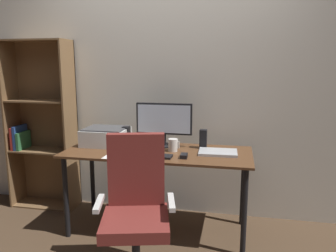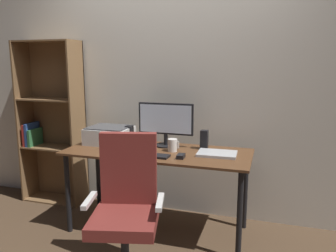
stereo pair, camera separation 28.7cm
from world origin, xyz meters
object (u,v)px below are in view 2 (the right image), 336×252
bookshelf (52,124)px  speaker_left (129,135)px  laptop (217,154)px  monitor (166,122)px  coffee_mug (173,145)px  speaker_right (204,140)px  desk (157,160)px  keyboard (152,155)px  printer (110,135)px  office_chair (126,214)px  mouse (181,156)px

bookshelf → speaker_left: bearing=-8.8°
laptop → monitor: bearing=159.9°
coffee_mug → speaker_right: bearing=32.4°
speaker_left → laptop: bearing=-10.3°
monitor → desk: bearing=-95.0°
keyboard → printer: printer is taller
desk → coffee_mug: bearing=10.0°
monitor → office_chair: monitor is taller
monitor → bookshelf: bearing=173.9°
speaker_left → coffee_mug: bearing=-18.1°
desk → keyboard: 0.21m
monitor → mouse: size_ratio=5.36×
coffee_mug → laptop: (0.39, -0.00, -0.04)m
desk → bookshelf: bookshelf is taller
desk → monitor: bearing=85.0°
desk → speaker_left: 0.42m
laptop → printer: (-1.05, 0.11, 0.07)m
desk → coffee_mug: coffee_mug is taller
desk → laptop: laptop is taller
laptop → bookshelf: (-1.83, 0.31, 0.10)m
desk → speaker_right: (0.38, 0.18, 0.17)m
mouse → printer: printer is taller
keyboard → printer: bearing=152.1°
mouse → speaker_left: size_ratio=0.56×
keyboard → speaker_right: (0.36, 0.37, 0.08)m
office_chair → speaker_left: bearing=98.1°
monitor → laptop: 0.57m
keyboard → bookshelf: bookshelf is taller
mouse → printer: 0.84m
keyboard → mouse: 0.24m
monitor → speaker_left: size_ratio=3.03×
mouse → coffee_mug: (-0.12, 0.19, 0.04)m
desk → keyboard: (0.02, -0.19, 0.10)m
laptop → keyboard: bearing=-159.4°
monitor → coffee_mug: (0.12, -0.16, -0.17)m
desk → office_chair: size_ratio=1.60×
desk → keyboard: keyboard is taller
keyboard → speaker_left: (-0.36, 0.37, 0.08)m
coffee_mug → mouse: bearing=-56.1°
office_chair → monitor: bearing=75.3°
mouse → coffee_mug: coffee_mug is taller
mouse → bookshelf: 1.65m
bookshelf → mouse: bearing=-17.3°
mouse → laptop: (0.26, 0.18, -0.01)m
mouse → printer: size_ratio=0.24×
keyboard → mouse: bearing=7.8°
laptop → bookshelf: bearing=168.6°
bookshelf → coffee_mug: bearing=-11.9°
speaker_left → office_chair: (0.35, -0.86, -0.37)m
monitor → office_chair: (-0.01, -0.87, -0.51)m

